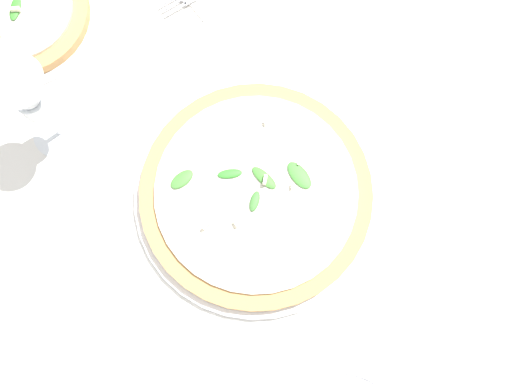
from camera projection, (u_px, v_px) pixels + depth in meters
The scene contains 4 objects.
ground_plane at pixel (239, 194), 0.87m from camera, with size 6.00×6.00×0.00m, color silver.
pizza_arugula_main at pixel (256, 194), 0.85m from camera, with size 0.35×0.35×0.05m.
pizza_personal_side at pixel (22, 15), 0.92m from camera, with size 0.23×0.23×0.05m.
wine_glass at pixel (29, 99), 0.76m from camera, with size 0.08×0.08×0.18m.
Camera 1 is at (0.09, 0.19, 0.84)m, focal length 42.00 mm.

